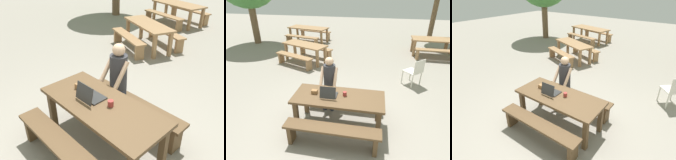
{
  "view_description": "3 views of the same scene",
  "coord_description": "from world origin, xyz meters",
  "views": [
    {
      "loc": [
        1.97,
        -1.69,
        2.57
      ],
      "look_at": [
        -0.06,
        0.25,
        0.97
      ],
      "focal_mm": 37.44,
      "sensor_mm": 36.0,
      "label": 1
    },
    {
      "loc": [
        0.64,
        -3.31,
        2.82
      ],
      "look_at": [
        -0.06,
        0.25,
        0.97
      ],
      "focal_mm": 30.67,
      "sensor_mm": 36.0,
      "label": 2
    },
    {
      "loc": [
        2.04,
        -2.58,
        2.79
      ],
      "look_at": [
        -0.06,
        0.25,
        0.97
      ],
      "focal_mm": 29.48,
      "sensor_mm": 36.0,
      "label": 3
    }
  ],
  "objects": [
    {
      "name": "picnic_table_rear",
      "position": [
        -2.03,
        3.55,
        0.59
      ],
      "size": [
        1.93,
        1.3,
        0.71
      ],
      "rotation": [
        0.0,
        0.0,
        -0.38
      ],
      "color": "#9E754C",
      "rests_on": "ground"
    },
    {
      "name": "laptop",
      "position": [
        -0.19,
        -0.05,
        0.79
      ],
      "size": [
        0.33,
        0.32,
        0.26
      ],
      "rotation": [
        0.0,
        0.0,
        3.15
      ],
      "color": "#2D2D2D",
      "rests_on": "picnic_table_front"
    },
    {
      "name": "ground_plane",
      "position": [
        0.0,
        0.0,
        0.0
      ],
      "size": [
        30.0,
        30.0,
        0.0
      ],
      "primitive_type": "plane",
      "color": "gray"
    },
    {
      "name": "bench_near",
      "position": [
        0.0,
        -0.67,
        0.34
      ],
      "size": [
        1.82,
        0.3,
        0.45
      ],
      "color": "brown",
      "rests_on": "ground"
    },
    {
      "name": "bench_distant_north",
      "position": [
        -2.7,
        7.04,
        0.33
      ],
      "size": [
        1.87,
        0.68,
        0.44
      ],
      "rotation": [
        0.0,
        0.0,
        -0.21
      ],
      "color": "#9E754C",
      "rests_on": "ground"
    },
    {
      "name": "bench_distant_south",
      "position": [
        -2.99,
        5.69,
        0.33
      ],
      "size": [
        1.87,
        0.68,
        0.44
      ],
      "rotation": [
        0.0,
        0.0,
        -0.21
      ],
      "color": "#9E754C",
      "rests_on": "ground"
    },
    {
      "name": "coffee_mug",
      "position": [
        0.12,
        0.05,
        0.77
      ],
      "size": [
        0.08,
        0.08,
        0.09
      ],
      "color": "#99332D",
      "rests_on": "picnic_table_front"
    },
    {
      "name": "bench_rear_north",
      "position": [
        -1.8,
        4.13,
        0.32
      ],
      "size": [
        1.62,
        0.89,
        0.43
      ],
      "rotation": [
        0.0,
        0.0,
        -0.38
      ],
      "color": "#9E754C",
      "rests_on": "ground"
    },
    {
      "name": "plastic_chair",
      "position": [
        1.89,
        2.25,
        0.46
      ],
      "size": [
        0.62,
        0.62,
        0.85
      ],
      "rotation": [
        0.0,
        0.0,
        3.88
      ],
      "color": "silver",
      "rests_on": "ground"
    },
    {
      "name": "picnic_table_distant",
      "position": [
        -2.84,
        6.36,
        0.65
      ],
      "size": [
        2.18,
        1.26,
        0.76
      ],
      "rotation": [
        0.0,
        0.0,
        -0.21
      ],
      "color": "#9E754C",
      "rests_on": "ground"
    },
    {
      "name": "bench_rear_south",
      "position": [
        -2.26,
        2.98,
        0.32
      ],
      "size": [
        1.62,
        0.89,
        0.43
      ],
      "rotation": [
        0.0,
        0.0,
        -0.38
      ],
      "color": "#9E754C",
      "rests_on": "ground"
    },
    {
      "name": "small_pouch",
      "position": [
        -0.52,
        0.02,
        0.76
      ],
      "size": [
        0.12,
        0.09,
        0.08
      ],
      "color": "olive",
      "rests_on": "picnic_table_front"
    },
    {
      "name": "picnic_table_front",
      "position": [
        0.0,
        0.0,
        0.62
      ],
      "size": [
        1.89,
        0.81,
        0.72
      ],
      "color": "brown",
      "rests_on": "ground"
    },
    {
      "name": "person_seated",
      "position": [
        -0.34,
        0.63,
        0.76
      ],
      "size": [
        0.39,
        0.4,
        1.32
      ],
      "color": "#333847",
      "rests_on": "ground"
    },
    {
      "name": "bench_far",
      "position": [
        0.0,
        0.67,
        0.34
      ],
      "size": [
        1.82,
        0.3,
        0.45
      ],
      "color": "brown",
      "rests_on": "ground"
    }
  ]
}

